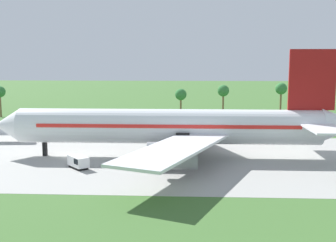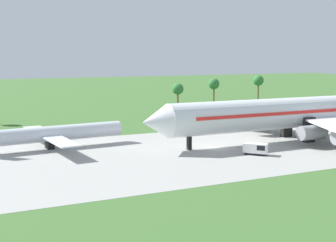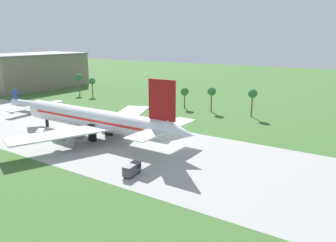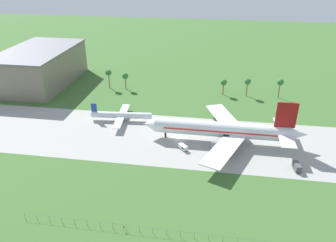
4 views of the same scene
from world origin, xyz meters
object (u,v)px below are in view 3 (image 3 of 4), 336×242
at_px(regional_aircraft, 36,105).
at_px(catering_van, 132,169).
at_px(terminal_building, 32,71).
at_px(jet_airliner, 98,120).
at_px(baggage_tug, 41,133).

relative_size(regional_aircraft, catering_van, 5.56).
bearing_deg(catering_van, terminal_building, 152.60).
distance_m(jet_airliner, regional_aircraft, 50.80).
xyz_separation_m(baggage_tug, catering_van, (43.61, -7.43, 0.29)).
height_order(baggage_tug, terminal_building, terminal_building).
height_order(baggage_tug, catering_van, catering_van).
height_order(jet_airliner, regional_aircraft, jet_airliner).
distance_m(regional_aircraft, catering_van, 81.85).
xyz_separation_m(jet_airliner, catering_van, (27.30, -16.60, -4.35)).
relative_size(jet_airliner, baggage_tug, 15.35).
bearing_deg(catering_van, regional_aircraft, 158.95).
relative_size(catering_van, terminal_building, 0.09).
xyz_separation_m(baggage_tug, terminal_building, (-96.45, 65.16, 9.49)).
distance_m(catering_van, terminal_building, 158.03).
distance_m(jet_airliner, catering_van, 32.24).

